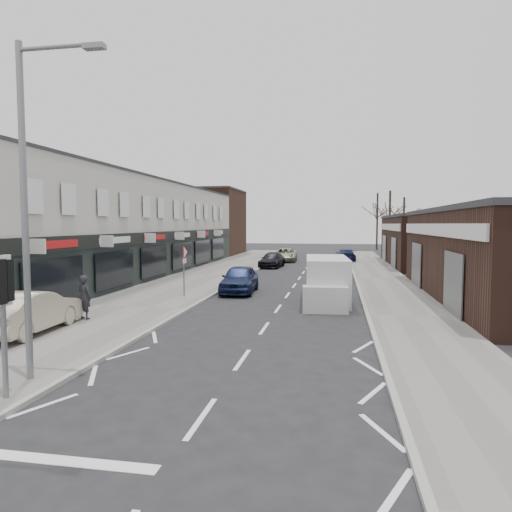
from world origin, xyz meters
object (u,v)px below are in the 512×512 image
at_px(parked_car_left_a, 240,279).
at_px(parked_car_right_a, 335,270).
at_px(street_lamp, 31,193).
at_px(parked_car_right_b, 335,261).
at_px(white_van, 327,281).
at_px(parked_car_right_c, 345,255).
at_px(parked_car_left_c, 285,255).
at_px(sedan_on_pavement, 30,311).
at_px(pedestrian, 84,297).
at_px(parked_car_left_b, 272,260).
at_px(traffic_light, 2,293).
at_px(warning_sign, 184,256).

height_order(parked_car_left_a, parked_car_right_a, parked_car_left_a).
height_order(street_lamp, parked_car_right_b, street_lamp).
height_order(white_van, parked_car_right_c, white_van).
height_order(street_lamp, parked_car_right_a, street_lamp).
xyz_separation_m(white_van, parked_car_right_a, (0.34, 9.18, -0.34)).
bearing_deg(parked_car_right_b, parked_car_left_c, -53.49).
bearing_deg(sedan_on_pavement, parked_car_right_a, -122.88).
bearing_deg(parked_car_left_a, sedan_on_pavement, -117.37).
height_order(pedestrian, parked_car_left_b, pedestrian).
bearing_deg(parked_car_left_a, parked_car_right_a, 49.22).
distance_m(pedestrian, parked_car_right_a, 18.23).
bearing_deg(parked_car_right_b, parked_car_left_b, -2.13).
distance_m(white_van, parked_car_left_b, 18.42).
bearing_deg(parked_car_right_a, parked_car_left_c, -69.07).
bearing_deg(traffic_light, parked_car_right_c, 78.67).
relative_size(warning_sign, parked_car_right_b, 0.70).
distance_m(traffic_light, parked_car_right_b, 32.36).
bearing_deg(white_van, parked_car_right_a, 84.09).
distance_m(white_van, parked_car_left_c, 24.81).
bearing_deg(warning_sign, pedestrian, -108.22).
relative_size(white_van, parked_car_right_c, 1.29).
distance_m(warning_sign, parked_car_right_c, 26.90).
xyz_separation_m(parked_car_left_b, parked_car_right_b, (5.56, -0.19, 0.01)).
height_order(pedestrian, parked_car_left_c, pedestrian).
relative_size(parked_car_left_b, parked_car_right_b, 1.15).
xyz_separation_m(traffic_light, parked_car_right_c, (7.90, 39.44, -1.76)).
bearing_deg(sedan_on_pavement, pedestrian, -108.16).
height_order(traffic_light, parked_car_left_b, traffic_light).
xyz_separation_m(white_van, sedan_on_pavement, (-9.99, -8.63, -0.20)).
distance_m(sedan_on_pavement, parked_car_left_c, 33.37).
xyz_separation_m(street_lamp, pedestrian, (-2.66, 6.64, -3.63)).
height_order(white_van, parked_car_left_a, white_van).
bearing_deg(parked_car_right_a, parked_car_right_c, -91.38).
bearing_deg(warning_sign, street_lamp, -87.16).
bearing_deg(parked_car_right_a, parked_car_right_b, -87.62).
relative_size(traffic_light, parked_car_left_b, 0.70).
bearing_deg(parked_car_left_c, sedan_on_pavement, -101.31).
bearing_deg(warning_sign, parked_car_left_a, 46.77).
bearing_deg(parked_car_right_b, street_lamp, 76.89).
bearing_deg(traffic_light, white_van, 65.11).
xyz_separation_m(parked_car_left_b, parked_car_left_c, (0.45, 6.68, 0.04)).
height_order(sedan_on_pavement, parked_car_left_a, sedan_on_pavement).
height_order(street_lamp, pedestrian, street_lamp).
height_order(warning_sign, parked_car_right_a, warning_sign).
xyz_separation_m(pedestrian, parked_car_left_a, (4.40, 8.69, -0.22)).
bearing_deg(white_van, warning_sign, 177.02).
xyz_separation_m(warning_sign, parked_car_right_c, (8.66, 25.42, -1.55)).
relative_size(warning_sign, parked_car_left_b, 0.61).
xyz_separation_m(parked_car_left_a, parked_car_right_b, (5.25, 15.03, -0.11)).
height_order(traffic_light, sedan_on_pavement, traffic_light).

